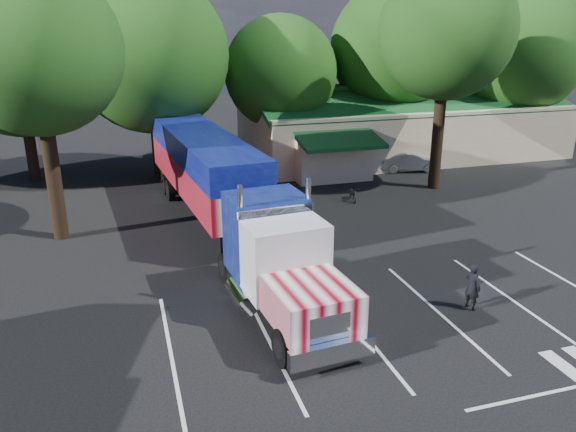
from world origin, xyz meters
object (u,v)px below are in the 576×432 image
object	(u,v)px
semi_truck	(219,183)
bicycle	(353,193)
woman	(473,286)
silver_sedan	(409,161)

from	to	relation	value
semi_truck	bicycle	xyz separation A→B (m)	(8.49, 3.47, -2.27)
woman	silver_sedan	world-z (taller)	woman
woman	bicycle	world-z (taller)	woman
semi_truck	woman	distance (m)	12.62
woman	bicycle	size ratio (longest dim) A/B	1.09
woman	silver_sedan	size ratio (longest dim) A/B	0.42
semi_truck	woman	size ratio (longest dim) A/B	13.01
semi_truck	bicycle	size ratio (longest dim) A/B	14.14
bicycle	silver_sedan	xyz separation A→B (m)	(6.50, 5.26, 0.27)
semi_truck	woman	xyz separation A→B (m)	(7.49, -10.00, -1.82)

